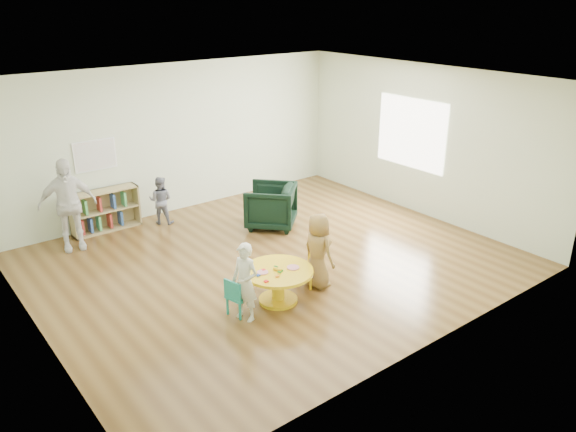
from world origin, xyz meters
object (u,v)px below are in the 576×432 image
object	(u,v)px
kid_chair_left	(237,296)
child_left	(245,282)
activity_table	(278,280)
bookshelf	(104,210)
toddler	(161,200)
child_right	(318,251)
kid_chair_right	(312,265)
adult_caretaker	(68,205)
armchair	(271,206)

from	to	relation	value
kid_chair_left	child_left	distance (m)	0.28
activity_table	kid_chair_left	distance (m)	0.64
bookshelf	toddler	bearing A→B (deg)	-19.75
activity_table	child_right	size ratio (longest dim) A/B	0.87
kid_chair_right	adult_caretaker	bearing A→B (deg)	26.42
armchair	adult_caretaker	bearing A→B (deg)	-64.90
kid_chair_left	armchair	distance (m)	3.06
child_left	adult_caretaker	size ratio (longest dim) A/B	0.68
kid_chair_right	bookshelf	bearing A→B (deg)	14.60
armchair	bookshelf	bearing A→B (deg)	-78.15
kid_chair_right	child_right	size ratio (longest dim) A/B	0.50
activity_table	toddler	xyz separation A→B (m)	(0.01, 3.58, 0.11)
kid_chair_right	adult_caretaker	world-z (taller)	adult_caretaker
bookshelf	child_left	bearing A→B (deg)	-85.27
child_left	child_right	bearing A→B (deg)	75.43
child_right	toddler	distance (m)	3.64
armchair	child_right	size ratio (longest dim) A/B	0.77
kid_chair_left	toddler	world-z (taller)	toddler
kid_chair_left	armchair	xyz separation A→B (m)	(2.14, 2.18, 0.11)
bookshelf	child_right	xyz separation A→B (m)	(1.64, -3.91, 0.19)
adult_caretaker	toddler	bearing A→B (deg)	15.28
bookshelf	child_left	distance (m)	4.02
kid_chair_right	activity_table	bearing A→B (deg)	90.23
activity_table	child_left	size ratio (longest dim) A/B	0.91
adult_caretaker	armchair	bearing A→B (deg)	-9.98
kid_chair_left	kid_chair_right	xyz separation A→B (m)	(1.33, 0.06, 0.01)
activity_table	kid_chair_left	bearing A→B (deg)	175.97
kid_chair_left	child_right	size ratio (longest dim) A/B	0.47
child_right	toddler	xyz separation A→B (m)	(-0.70, 3.57, -0.11)
kid_chair_left	toddler	size ratio (longest dim) A/B	0.59
bookshelf	toddler	world-z (taller)	toddler
child_right	toddler	world-z (taller)	child_right
armchair	kid_chair_right	bearing A→B (deg)	25.57
activity_table	toddler	bearing A→B (deg)	89.78
bookshelf	child_left	xyz separation A→B (m)	(0.33, -4.01, 0.16)
child_left	armchair	bearing A→B (deg)	118.93
activity_table	toddler	distance (m)	3.58
child_right	activity_table	bearing A→B (deg)	87.86
kid_chair_right	bookshelf	world-z (taller)	bookshelf
kid_chair_left	child_left	size ratio (longest dim) A/B	0.50
kid_chair_right	armchair	size ratio (longest dim) A/B	0.64
activity_table	kid_chair_right	bearing A→B (deg)	8.67
activity_table	armchair	size ratio (longest dim) A/B	1.12
kid_chair_left	child_right	distance (m)	1.38
adult_caretaker	child_right	bearing A→B (deg)	-44.14
kid_chair_right	child_right	world-z (taller)	child_right
activity_table	kid_chair_left	xyz separation A→B (m)	(-0.63, 0.04, -0.05)
armchair	child_left	world-z (taller)	child_left
kid_chair_left	armchair	world-z (taller)	armchair
child_left	toddler	xyz separation A→B (m)	(0.61, 3.67, -0.08)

